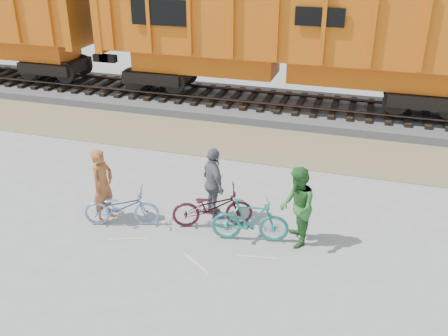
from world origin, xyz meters
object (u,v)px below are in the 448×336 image
at_px(bicycle_blue, 121,207).
at_px(bicycle_teal, 250,220).
at_px(person_solo, 103,185).
at_px(person_man, 297,207).
at_px(bicycle_maroon, 212,207).
at_px(hopper_car_center, 285,32).
at_px(person_woman, 214,183).

bearing_deg(bicycle_blue, bicycle_teal, -102.68).
relative_size(person_solo, person_man, 1.00).
distance_m(bicycle_teal, bicycle_maroon, 1.06).
height_order(hopper_car_center, person_man, hopper_car_center).
xyz_separation_m(bicycle_maroon, person_man, (2.00, -0.15, 0.42)).
bearing_deg(person_woman, bicycle_teal, -164.41).
distance_m(person_man, person_woman, 2.17).
xyz_separation_m(bicycle_blue, person_solo, (-0.50, 0.10, 0.45)).
xyz_separation_m(bicycle_blue, person_man, (4.07, 0.44, 0.45)).
relative_size(hopper_car_center, bicycle_maroon, 7.38).
bearing_deg(person_solo, bicycle_blue, -94.85).
distance_m(person_solo, person_woman, 2.63).
xyz_separation_m(bicycle_teal, bicycle_maroon, (-1.00, 0.35, -0.03)).
height_order(bicycle_blue, bicycle_maroon, bicycle_maroon).
bearing_deg(bicycle_teal, hopper_car_center, -4.02).
height_order(bicycle_teal, person_woman, person_woman).
distance_m(bicycle_teal, person_solo, 3.59).
relative_size(bicycle_blue, bicycle_maroon, 0.94).
bearing_deg(bicycle_teal, bicycle_maroon, 59.67).
xyz_separation_m(bicycle_teal, person_solo, (-3.57, -0.14, 0.40)).
bearing_deg(bicycle_teal, person_man, -89.61).
xyz_separation_m(bicycle_maroon, person_woman, (-0.10, 0.40, 0.41)).
bearing_deg(person_solo, person_woman, -63.55).
height_order(bicycle_blue, person_man, person_man).
bearing_deg(person_man, hopper_car_center, 175.90).
height_order(bicycle_blue, bicycle_teal, bicycle_teal).
relative_size(hopper_car_center, person_solo, 7.62).
xyz_separation_m(bicycle_blue, person_woman, (1.97, 1.00, 0.44)).
height_order(hopper_car_center, person_solo, hopper_car_center).
xyz_separation_m(bicycle_maroon, person_solo, (-2.57, -0.50, 0.42)).
distance_m(bicycle_blue, bicycle_maroon, 2.15).
bearing_deg(hopper_car_center, person_man, -76.65).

